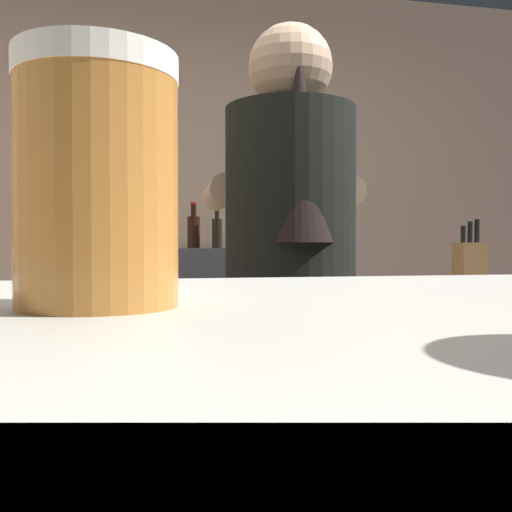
{
  "coord_description": "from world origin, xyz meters",
  "views": [
    {
      "loc": [
        -0.25,
        -1.31,
        1.1
      ],
      "look_at": [
        -0.14,
        -0.75,
        1.09
      ],
      "focal_mm": 39.67,
      "sensor_mm": 36.0,
      "label": 1
    }
  ],
  "objects_px": {
    "bartender": "(291,295)",
    "bottle_olive_oil": "(194,230)",
    "mixing_bowl": "(131,298)",
    "bottle_vinegar": "(162,230)",
    "bottle_soy": "(235,237)",
    "bottle_hot_sauce": "(217,232)",
    "knife_block": "(470,268)",
    "pint_glass_near": "(98,182)",
    "chefs_knife": "(339,300)"
  },
  "relations": [
    {
      "from": "bartender",
      "to": "bottle_olive_oil",
      "type": "xyz_separation_m",
      "value": [
        -0.08,
        1.85,
        0.21
      ]
    },
    {
      "from": "mixing_bowl",
      "to": "bottle_vinegar",
      "type": "xyz_separation_m",
      "value": [
        0.15,
        1.4,
        0.25
      ]
    },
    {
      "from": "bottle_soy",
      "to": "bottle_hot_sauce",
      "type": "xyz_separation_m",
      "value": [
        -0.12,
        -0.08,
        0.03
      ]
    },
    {
      "from": "mixing_bowl",
      "to": "bottle_hot_sauce",
      "type": "relative_size",
      "value": 0.7
    },
    {
      "from": "knife_block",
      "to": "pint_glass_near",
      "type": "xyz_separation_m",
      "value": [
        -1.21,
        -1.58,
        0.12
      ]
    },
    {
      "from": "knife_block",
      "to": "bottle_soy",
      "type": "bearing_deg",
      "value": 114.1
    },
    {
      "from": "bottle_hot_sauce",
      "to": "bartender",
      "type": "bearing_deg",
      "value": -91.51
    },
    {
      "from": "pint_glass_near",
      "to": "bottle_vinegar",
      "type": "xyz_separation_m",
      "value": [
        0.14,
        2.93,
        0.05
      ]
    },
    {
      "from": "bottle_olive_oil",
      "to": "bartender",
      "type": "bearing_deg",
      "value": -87.52
    },
    {
      "from": "bottle_hot_sauce",
      "to": "bottle_olive_oil",
      "type": "bearing_deg",
      "value": 152.24
    },
    {
      "from": "bartender",
      "to": "bottle_vinegar",
      "type": "xyz_separation_m",
      "value": [
        -0.26,
        1.8,
        0.21
      ]
    },
    {
      "from": "bartender",
      "to": "knife_block",
      "type": "relative_size",
      "value": 5.84
    },
    {
      "from": "bottle_vinegar",
      "to": "bottle_soy",
      "type": "xyz_separation_m",
      "value": [
        0.43,
        0.07,
        -0.03
      ]
    },
    {
      "from": "knife_block",
      "to": "mixing_bowl",
      "type": "xyz_separation_m",
      "value": [
        -1.21,
        -0.05,
        -0.08
      ]
    },
    {
      "from": "mixing_bowl",
      "to": "bartender",
      "type": "bearing_deg",
      "value": -43.68
    },
    {
      "from": "pint_glass_near",
      "to": "bottle_olive_oil",
      "type": "distance_m",
      "value": 3.0
    },
    {
      "from": "bottle_hot_sauce",
      "to": "bottle_soy",
      "type": "bearing_deg",
      "value": 34.02
    },
    {
      "from": "bartender",
      "to": "bottle_olive_oil",
      "type": "distance_m",
      "value": 1.86
    },
    {
      "from": "pint_glass_near",
      "to": "bottle_hot_sauce",
      "type": "bearing_deg",
      "value": 81.15
    },
    {
      "from": "knife_block",
      "to": "pint_glass_near",
      "type": "bearing_deg",
      "value": -127.47
    },
    {
      "from": "chefs_knife",
      "to": "bottle_soy",
      "type": "distance_m",
      "value": 1.48
    },
    {
      "from": "bottle_olive_oil",
      "to": "bottle_vinegar",
      "type": "bearing_deg",
      "value": -164.41
    },
    {
      "from": "bottle_olive_oil",
      "to": "bottle_soy",
      "type": "xyz_separation_m",
      "value": [
        0.25,
        0.01,
        -0.04
      ]
    },
    {
      "from": "mixing_bowl",
      "to": "bottle_soy",
      "type": "height_order",
      "value": "bottle_soy"
    },
    {
      "from": "chefs_knife",
      "to": "pint_glass_near",
      "type": "xyz_separation_m",
      "value": [
        -0.69,
        -1.54,
        0.22
      ]
    },
    {
      "from": "pint_glass_near",
      "to": "bottle_soy",
      "type": "xyz_separation_m",
      "value": [
        0.57,
        3.0,
        0.01
      ]
    },
    {
      "from": "bottle_soy",
      "to": "bartender",
      "type": "bearing_deg",
      "value": -95.12
    },
    {
      "from": "bottle_olive_oil",
      "to": "bottle_vinegar",
      "type": "xyz_separation_m",
      "value": [
        -0.18,
        -0.05,
        -0.0
      ]
    },
    {
      "from": "knife_block",
      "to": "bottle_soy",
      "type": "distance_m",
      "value": 1.56
    },
    {
      "from": "knife_block",
      "to": "mixing_bowl",
      "type": "bearing_deg",
      "value": -177.7
    },
    {
      "from": "knife_block",
      "to": "bottle_soy",
      "type": "height_order",
      "value": "bottle_soy"
    },
    {
      "from": "knife_block",
      "to": "bottle_hot_sauce",
      "type": "distance_m",
      "value": 1.54
    },
    {
      "from": "bartender",
      "to": "bottle_hot_sauce",
      "type": "height_order",
      "value": "bartender"
    },
    {
      "from": "knife_block",
      "to": "bartender",
      "type": "bearing_deg",
      "value": -151.04
    },
    {
      "from": "bottle_vinegar",
      "to": "bottle_hot_sauce",
      "type": "distance_m",
      "value": 0.31
    },
    {
      "from": "bartender",
      "to": "bottle_olive_oil",
      "type": "relative_size",
      "value": 6.27
    },
    {
      "from": "bottle_vinegar",
      "to": "bottle_hot_sauce",
      "type": "height_order",
      "value": "bottle_vinegar"
    },
    {
      "from": "bottle_soy",
      "to": "bottle_hot_sauce",
      "type": "height_order",
      "value": "bottle_hot_sauce"
    },
    {
      "from": "bartender",
      "to": "bottle_olive_oil",
      "type": "bearing_deg",
      "value": 5.01
    },
    {
      "from": "bottle_soy",
      "to": "mixing_bowl",
      "type": "bearing_deg",
      "value": -111.58
    },
    {
      "from": "chefs_knife",
      "to": "bottle_hot_sauce",
      "type": "bearing_deg",
      "value": 104.68
    },
    {
      "from": "chefs_knife",
      "to": "bottle_hot_sauce",
      "type": "distance_m",
      "value": 1.42
    },
    {
      "from": "knife_block",
      "to": "bottle_vinegar",
      "type": "height_order",
      "value": "bottle_vinegar"
    },
    {
      "from": "bottle_vinegar",
      "to": "bottle_hot_sauce",
      "type": "bearing_deg",
      "value": -2.91
    },
    {
      "from": "pint_glass_near",
      "to": "bartender",
      "type": "bearing_deg",
      "value": 70.24
    },
    {
      "from": "mixing_bowl",
      "to": "bottle_soy",
      "type": "xyz_separation_m",
      "value": [
        0.58,
        1.47,
        0.22
      ]
    },
    {
      "from": "chefs_knife",
      "to": "bottle_vinegar",
      "type": "xyz_separation_m",
      "value": [
        -0.54,
        1.39,
        0.27
      ]
    },
    {
      "from": "bartender",
      "to": "mixing_bowl",
      "type": "distance_m",
      "value": 0.57
    },
    {
      "from": "bottle_hot_sauce",
      "to": "pint_glass_near",
      "type": "bearing_deg",
      "value": -98.85
    },
    {
      "from": "bottle_olive_oil",
      "to": "bottle_hot_sauce",
      "type": "height_order",
      "value": "bottle_olive_oil"
    }
  ]
}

